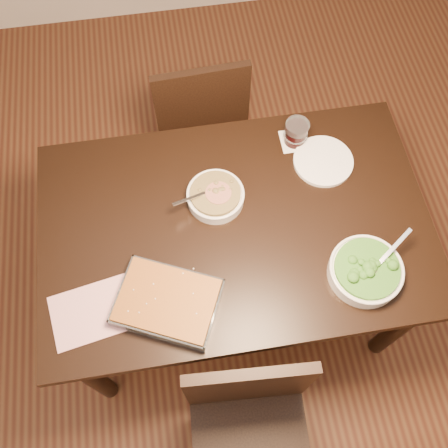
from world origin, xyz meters
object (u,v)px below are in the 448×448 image
object	(u,v)px
chair_far	(200,112)
table	(235,235)
baking_dish	(168,302)
chair_near	(250,425)
stew_bowl	(216,196)
wine_tumbler	(296,132)
dinner_plate	(323,161)
broccoli_bowl	(366,271)

from	to	relation	value
chair_far	table	bearing A→B (deg)	90.01
baking_dish	chair_near	size ratio (longest dim) A/B	0.45
stew_bowl	wine_tumbler	bearing A→B (deg)	31.52
dinner_plate	chair_near	size ratio (longest dim) A/B	0.26
broccoli_bowl	wine_tumbler	xyz separation A→B (m)	(-0.11, 0.58, 0.02)
baking_dish	stew_bowl	bearing A→B (deg)	84.60
chair_far	wine_tumbler	bearing A→B (deg)	125.51
table	chair_far	bearing A→B (deg)	93.08
table	wine_tumbler	xyz separation A→B (m)	(0.29, 0.32, 0.15)
table	stew_bowl	world-z (taller)	stew_bowl
table	wine_tumbler	distance (m)	0.46
table	chair_far	world-z (taller)	chair_far
stew_bowl	chair_far	xyz separation A→B (m)	(0.01, 0.62, -0.29)
stew_bowl	baking_dish	world-z (taller)	stew_bowl
dinner_plate	chair_near	distance (m)	0.99
baking_dish	wine_tumbler	distance (m)	0.80
dinner_plate	chair_far	bearing A→B (deg)	128.18
chair_far	baking_dish	bearing A→B (deg)	73.88
baking_dish	wine_tumbler	size ratio (longest dim) A/B	3.91
table	stew_bowl	bearing A→B (deg)	116.12
stew_bowl	wine_tumbler	world-z (taller)	wine_tumbler
broccoli_bowl	chair_near	world-z (taller)	chair_near
broccoli_bowl	wine_tumbler	distance (m)	0.59
wine_tumbler	broccoli_bowl	bearing A→B (deg)	-79.20
chair_near	baking_dish	bearing A→B (deg)	122.41
wine_tumbler	stew_bowl	bearing A→B (deg)	-148.48
dinner_plate	chair_far	world-z (taller)	chair_far
broccoli_bowl	baking_dish	xyz separation A→B (m)	(-0.67, -0.00, -0.01)
wine_tumbler	dinner_plate	size ratio (longest dim) A/B	0.45
chair_near	stew_bowl	bearing A→B (deg)	93.62
baking_dish	chair_near	world-z (taller)	chair_near
stew_bowl	table	bearing A→B (deg)	-63.88
stew_bowl	wine_tumbler	size ratio (longest dim) A/B	2.24
wine_tumbler	chair_near	xyz separation A→B (m)	(-0.34, -0.97, -0.32)
dinner_plate	chair_near	world-z (taller)	chair_near
broccoli_bowl	wine_tumbler	world-z (taller)	wine_tumbler
wine_tumbler	chair_near	size ratio (longest dim) A/B	0.12
chair_near	wine_tumbler	bearing A→B (deg)	74.15
wine_tumbler	chair_far	xyz separation A→B (m)	(-0.33, 0.41, -0.32)
chair_near	broccoli_bowl	bearing A→B (deg)	44.50
broccoli_bowl	dinner_plate	xyz separation A→B (m)	(-0.02, 0.46, -0.03)
wine_tumbler	baking_dish	bearing A→B (deg)	-133.91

